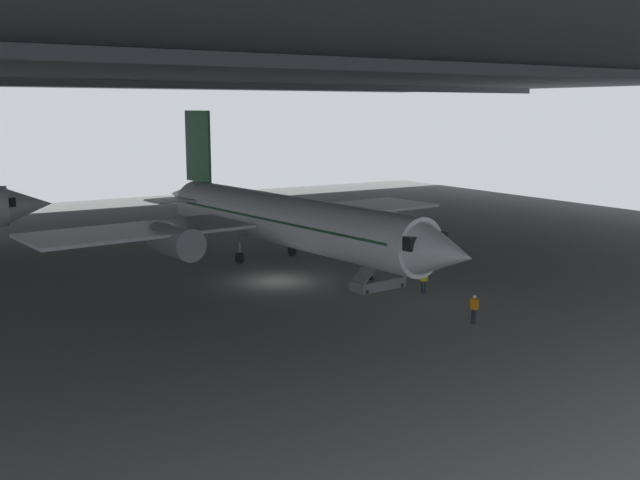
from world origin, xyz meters
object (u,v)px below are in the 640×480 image
object	(u,v)px
airplane_main	(282,220)
crew_worker_by_stairs	(424,280)
crew_worker_near_nose	(474,307)
boarding_stairs	(378,278)

from	to	relation	value
airplane_main	crew_worker_by_stairs	distance (m)	13.91
crew_worker_near_nose	crew_worker_by_stairs	xyz separation A→B (m)	(2.29, 7.17, -0.09)
crew_worker_near_nose	crew_worker_by_stairs	world-z (taller)	crew_worker_near_nose
boarding_stairs	crew_worker_by_stairs	bearing A→B (deg)	-56.17
airplane_main	boarding_stairs	xyz separation A→B (m)	(1.67, -10.56, -2.81)
boarding_stairs	crew_worker_near_nose	size ratio (longest dim) A/B	2.74
airplane_main	boarding_stairs	bearing A→B (deg)	-80.99
crew_worker_near_nose	airplane_main	bearing A→B (deg)	93.28
crew_worker_by_stairs	airplane_main	bearing A→B (deg)	104.65
crew_worker_near_nose	crew_worker_by_stairs	bearing A→B (deg)	72.31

